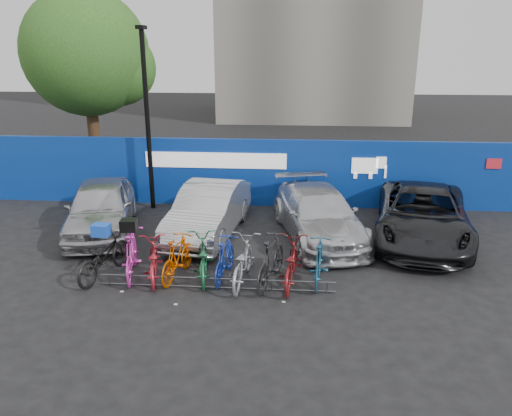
# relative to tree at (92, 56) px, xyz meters

# --- Properties ---
(ground) EXTENTS (100.00, 100.00, 0.00)m
(ground) POSITION_rel_tree_xyz_m (6.77, -10.06, -5.07)
(ground) COLOR black
(ground) RESTS_ON ground
(hoarding) EXTENTS (22.00, 0.18, 2.40)m
(hoarding) POSITION_rel_tree_xyz_m (6.78, -4.06, -3.86)
(hoarding) COLOR navy
(hoarding) RESTS_ON ground
(tree) EXTENTS (5.40, 5.20, 7.80)m
(tree) POSITION_rel_tree_xyz_m (0.00, 0.00, 0.00)
(tree) COLOR #382314
(tree) RESTS_ON ground
(lamppost) EXTENTS (0.25, 0.50, 6.11)m
(lamppost) POSITION_rel_tree_xyz_m (3.57, -4.66, -1.80)
(lamppost) COLOR black
(lamppost) RESTS_ON ground
(bike_rack) EXTENTS (5.60, 0.03, 0.30)m
(bike_rack) POSITION_rel_tree_xyz_m (6.77, -10.66, -4.91)
(bike_rack) COLOR #595B60
(bike_rack) RESTS_ON ground
(car_0) EXTENTS (3.02, 5.06, 1.61)m
(car_0) POSITION_rel_tree_xyz_m (2.69, -7.14, -4.26)
(car_0) COLOR #AEAFB3
(car_0) RESTS_ON ground
(car_1) EXTENTS (2.19, 4.81, 1.53)m
(car_1) POSITION_rel_tree_xyz_m (6.00, -7.10, -4.30)
(car_1) COLOR #B1B2B6
(car_1) RESTS_ON ground
(car_2) EXTENTS (3.14, 5.36, 1.46)m
(car_2) POSITION_rel_tree_xyz_m (9.30, -7.07, -4.34)
(car_2) COLOR silver
(car_2) RESTS_ON ground
(car_3) EXTENTS (3.61, 5.98, 1.55)m
(car_3) POSITION_rel_tree_xyz_m (12.33, -7.03, -4.29)
(car_3) COLOR black
(car_3) RESTS_ON ground
(bike_0) EXTENTS (1.22, 2.19, 1.09)m
(bike_0) POSITION_rel_tree_xyz_m (3.90, -10.18, -4.52)
(bike_0) COLOR black
(bike_0) RESTS_ON ground
(bike_1) EXTENTS (0.97, 2.09, 1.21)m
(bike_1) POSITION_rel_tree_xyz_m (4.57, -10.10, -4.46)
(bike_1) COLOR #D736AB
(bike_1) RESTS_ON ground
(bike_2) EXTENTS (1.10, 1.97, 0.98)m
(bike_2) POSITION_rel_tree_xyz_m (5.14, -10.22, -4.58)
(bike_2) COLOR red
(bike_2) RESTS_ON ground
(bike_3) EXTENTS (0.86, 1.87, 1.08)m
(bike_3) POSITION_rel_tree_xyz_m (5.73, -10.11, -4.53)
(bike_3) COLOR #CB4E00
(bike_3) RESTS_ON ground
(bike_4) EXTENTS (1.06, 2.10, 1.05)m
(bike_4) POSITION_rel_tree_xyz_m (6.34, -10.06, -4.54)
(bike_4) COLOR #1B6539
(bike_4) RESTS_ON ground
(bike_5) EXTENTS (0.71, 1.79, 1.05)m
(bike_5) POSITION_rel_tree_xyz_m (6.90, -10.07, -4.54)
(bike_5) COLOR #1733A7
(bike_5) RESTS_ON ground
(bike_6) EXTENTS (0.92, 2.14, 1.09)m
(bike_6) POSITION_rel_tree_xyz_m (7.34, -10.25, -4.52)
(bike_6) COLOR #929599
(bike_6) RESTS_ON ground
(bike_7) EXTENTS (1.07, 2.10, 1.22)m
(bike_7) POSITION_rel_tree_xyz_m (8.04, -10.27, -4.46)
(bike_7) COLOR #242427
(bike_7) RESTS_ON ground
(bike_8) EXTENTS (0.92, 2.13, 1.09)m
(bike_8) POSITION_rel_tree_xyz_m (8.51, -10.23, -4.53)
(bike_8) COLOR maroon
(bike_8) RESTS_ON ground
(bike_9) EXTENTS (0.71, 1.84, 1.08)m
(bike_9) POSITION_rel_tree_xyz_m (9.19, -10.09, -4.53)
(bike_9) COLOR navy
(bike_9) RESTS_ON ground
(cargo_crate) EXTENTS (0.43, 0.34, 0.29)m
(cargo_crate) POSITION_rel_tree_xyz_m (3.90, -10.18, -3.83)
(cargo_crate) COLOR blue
(cargo_crate) RESTS_ON bike_0
(cargo_topcase) EXTENTS (0.42, 0.38, 0.28)m
(cargo_topcase) POSITION_rel_tree_xyz_m (4.57, -10.10, -3.71)
(cargo_topcase) COLOR black
(cargo_topcase) RESTS_ON bike_1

